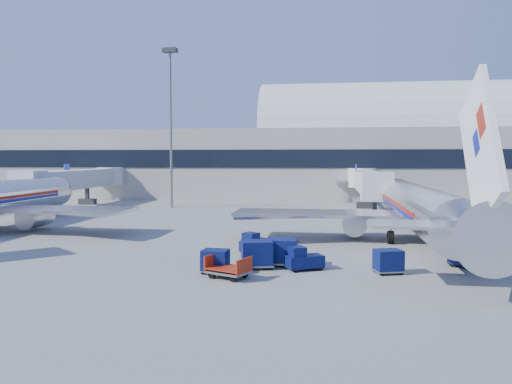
# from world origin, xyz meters

# --- Properties ---
(ground) EXTENTS (260.00, 260.00, 0.00)m
(ground) POSITION_xyz_m (0.00, 0.00, 0.00)
(ground) COLOR gray
(ground) RESTS_ON ground
(terminal) EXTENTS (170.00, 28.15, 21.00)m
(terminal) POSITION_xyz_m (-13.60, 55.96, 7.52)
(terminal) COLOR #B2AA9E
(terminal) RESTS_ON ground
(airliner_main) EXTENTS (32.00, 37.26, 12.07)m
(airliner_main) POSITION_xyz_m (10.00, 4.51, 2.93)
(airliner_main) COLOR silver
(airliner_main) RESTS_ON ground
(jetbridge_near) EXTENTS (4.40, 27.50, 6.25)m
(jetbridge_near) POSITION_xyz_m (7.60, 30.81, 3.93)
(jetbridge_near) COLOR silver
(jetbridge_near) RESTS_ON ground
(jetbridge_mid) EXTENTS (4.40, 27.50, 6.25)m
(jetbridge_mid) POSITION_xyz_m (-34.40, 30.81, 3.93)
(jetbridge_mid) COLOR silver
(jetbridge_mid) RESTS_ON ground
(mast_west) EXTENTS (2.00, 1.20, 22.60)m
(mast_west) POSITION_xyz_m (-20.00, 30.00, 14.79)
(mast_west) COLOR slate
(mast_west) RESTS_ON ground
(tug_lead) EXTENTS (2.65, 2.14, 1.55)m
(tug_lead) POSITION_xyz_m (0.59, -7.24, 0.71)
(tug_lead) COLOR #091247
(tug_lead) RESTS_ON ground
(tug_right) EXTENTS (2.71, 2.55, 1.62)m
(tug_right) POSITION_xyz_m (11.31, -5.06, 0.74)
(tug_right) COLOR #091247
(tug_right) RESTS_ON ground
(tug_left) EXTENTS (2.30, 2.70, 1.58)m
(tug_left) POSITION_xyz_m (-3.36, -1.90, 0.72)
(tug_left) COLOR #091247
(tug_left) RESTS_ON ground
(cart_train_a) EXTENTS (2.14, 1.68, 1.81)m
(cart_train_a) POSITION_xyz_m (-0.84, -6.22, 0.97)
(cart_train_a) COLOR #091247
(cart_train_a) RESTS_ON ground
(cart_train_b) EXTENTS (2.39, 2.04, 1.82)m
(cart_train_b) POSITION_xyz_m (-2.42, -7.20, 0.97)
(cart_train_b) COLOR #091247
(cart_train_b) RESTS_ON ground
(cart_train_c) EXTENTS (1.77, 1.40, 1.48)m
(cart_train_c) POSITION_xyz_m (-4.81, -8.91, 0.79)
(cart_train_c) COLOR #091247
(cart_train_c) RESTS_ON ground
(cart_solo_near) EXTENTS (2.01, 1.74, 1.50)m
(cart_solo_near) POSITION_xyz_m (5.90, -7.48, 0.80)
(cart_solo_near) COLOR #091247
(cart_solo_near) RESTS_ON ground
(cart_open_red) EXTENTS (2.92, 2.55, 0.65)m
(cart_open_red) POSITION_xyz_m (-3.73, -10.02, 0.47)
(cart_open_red) COLOR slate
(cart_open_red) RESTS_ON ground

